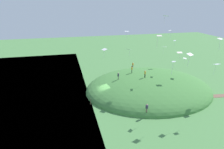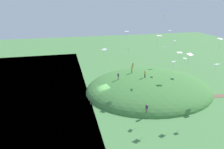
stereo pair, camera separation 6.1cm
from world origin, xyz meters
name	(u,v)px [view 2 (the right image)]	position (x,y,z in m)	size (l,w,h in m)	color
ground_plane	(104,97)	(0.00, 0.00, 0.00)	(160.00, 160.00, 0.00)	#4B8245
grass_hill	(148,89)	(10.98, 1.42, 0.00)	(29.24, 25.38, 6.90)	#437E3B
person_with_child	(145,73)	(9.49, 0.45, 4.51)	(0.47, 0.47, 1.71)	black
person_walking_path	(133,64)	(10.74, 12.04, 2.91)	(0.57, 0.57, 1.63)	#242545
person_on_hilltop	(147,107)	(5.74, -9.80, 2.02)	(0.66, 0.66, 1.60)	brown
person_watching_kites	(132,69)	(7.80, 4.44, 4.39)	(0.47, 0.47, 1.78)	black
person_near_shore	(118,75)	(3.72, 1.81, 4.01)	(0.39, 0.39, 1.62)	#524747
kite_0	(190,55)	(11.82, -11.37, 11.42)	(1.29, 1.12, 2.23)	white
kite_1	(104,50)	(0.23, -0.20, 10.38)	(1.16, 1.37, 2.17)	white
kite_3	(166,16)	(13.16, 0.12, 16.59)	(1.23, 1.22, 1.59)	silver
kite_4	(217,65)	(20.11, -8.18, 8.25)	(1.29, 1.00, 2.20)	white
kite_5	(127,32)	(4.48, -1.09, 13.91)	(1.07, 1.07, 1.48)	white
kite_6	(220,39)	(17.85, -10.38, 13.48)	(1.18, 1.04, 1.97)	silver
kite_7	(165,47)	(17.94, 8.30, 8.19)	(1.26, 1.04, 2.22)	white
kite_8	(180,53)	(16.21, -1.56, 9.20)	(1.23, 0.93, 1.41)	white
kite_9	(185,59)	(18.86, 0.22, 7.26)	(1.12, 1.22, 1.27)	white
kite_10	(170,31)	(14.48, 0.19, 13.50)	(0.68, 0.79, 1.78)	white
kite_11	(173,63)	(10.27, -9.36, 9.68)	(1.02, 0.99, 2.20)	white
kite_12	(175,41)	(17.54, 3.04, 10.84)	(0.89, 1.00, 1.16)	white
kite_13	(159,37)	(7.79, -8.19, 13.97)	(0.92, 0.74, 2.10)	white
kite_14	(129,50)	(5.42, -0.03, 10.06)	(1.07, 1.10, 1.52)	white
mooring_post	(90,102)	(-3.27, -2.77, 0.64)	(0.14, 0.14, 1.28)	brown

